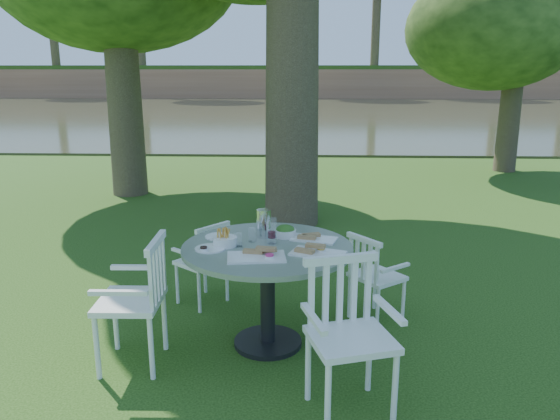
# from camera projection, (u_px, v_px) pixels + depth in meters

# --- Properties ---
(ground) EXTENTS (140.00, 140.00, 0.00)m
(ground) POSITION_uv_depth(u_px,v_px,m) (279.00, 297.00, 5.45)
(ground) COLOR #17380B
(ground) RESTS_ON ground
(table) EXTENTS (1.35, 1.35, 0.86)m
(table) POSITION_uv_depth(u_px,v_px,m) (267.00, 266.00, 4.35)
(table) COLOR black
(table) RESTS_ON ground
(chair_ne) EXTENTS (0.55, 0.56, 0.81)m
(chair_ne) POSITION_uv_depth(u_px,v_px,m) (371.00, 272.00, 4.81)
(chair_ne) COLOR white
(chair_ne) RESTS_ON ground
(chair_nw) EXTENTS (0.55, 0.56, 0.81)m
(chair_nw) POSITION_uv_depth(u_px,v_px,m) (207.00, 258.00, 5.17)
(chair_nw) COLOR white
(chair_nw) RESTS_ON ground
(chair_sw) EXTENTS (0.49, 0.52, 1.00)m
(chair_sw) POSITION_uv_depth(u_px,v_px,m) (143.00, 292.00, 4.09)
(chair_sw) COLOR white
(chair_sw) RESTS_ON ground
(chair_se) EXTENTS (0.63, 0.61, 1.02)m
(chair_se) POSITION_uv_depth(u_px,v_px,m) (346.00, 322.00, 3.58)
(chair_se) COLOR white
(chair_se) RESTS_ON ground
(tableware) EXTENTS (1.18, 0.79, 0.24)m
(tableware) POSITION_uv_depth(u_px,v_px,m) (264.00, 238.00, 4.34)
(tableware) COLOR white
(tableware) RESTS_ON table
(river) EXTENTS (100.00, 28.00, 0.12)m
(river) POSITION_uv_depth(u_px,v_px,m) (298.00, 114.00, 27.70)
(river) COLOR #32341E
(river) RESTS_ON ground
(far_bank) EXTENTS (100.00, 18.00, 15.20)m
(far_bank) POSITION_uv_depth(u_px,v_px,m) (305.00, 4.00, 43.40)
(far_bank) COLOR #915F44
(far_bank) RESTS_ON ground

